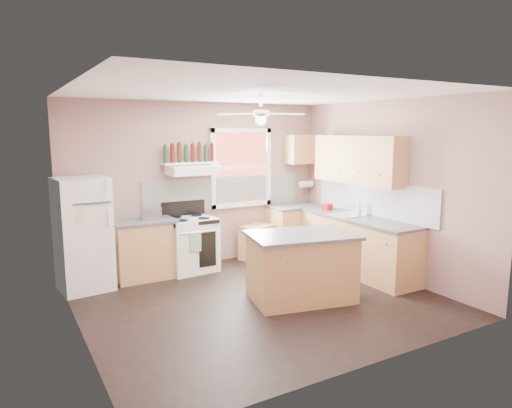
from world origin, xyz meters
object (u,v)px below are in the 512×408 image
refrigerator (83,234)px  stove (190,245)px  toaster (152,214)px  island (301,268)px  cart (257,243)px

refrigerator → stove: (1.63, 0.08, -0.37)m
toaster → island: toaster is taller
toaster → island: 2.44m
toaster → refrigerator: bearing=-161.5°
refrigerator → cart: 2.95m
toaster → cart: (1.89, 0.09, -0.70)m
toaster → island: size_ratio=0.21×
stove → cart: (1.27, 0.07, -0.14)m
cart → island: bearing=-120.1°
toaster → stove: (0.62, 0.03, -0.56)m
cart → island: (-0.46, -1.99, 0.14)m
refrigerator → stove: 1.67m
refrigerator → island: 3.08m
toaster → island: bearing=-37.5°
cart → island: island is taller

